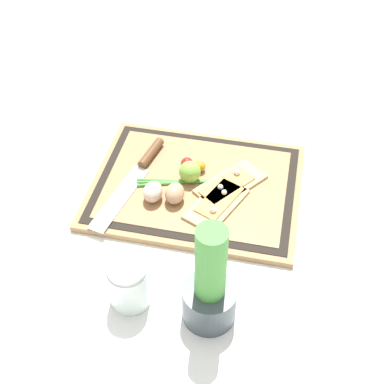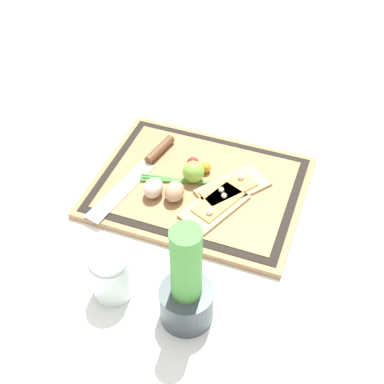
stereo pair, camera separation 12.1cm
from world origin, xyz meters
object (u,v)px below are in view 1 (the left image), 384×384
object	(u,v)px
egg_pink	(153,192)
herb_pot	(210,289)
egg_brown	(175,193)
knife	(141,168)
cherry_tomato_red	(187,163)
cherry_tomato_yellow	(201,166)
sauce_jar	(129,286)
pizza_slice_far	(217,203)
pizza_slice_near	(230,184)
lime	(190,172)

from	to	relation	value
egg_pink	herb_pot	size ratio (longest dim) A/B	0.23
egg_brown	egg_pink	bearing A→B (deg)	6.86
knife	cherry_tomato_red	bearing A→B (deg)	-163.97
cherry_tomato_yellow	egg_pink	bearing A→B (deg)	52.54
egg_pink	egg_brown	bearing A→B (deg)	-173.14
knife	sauce_jar	world-z (taller)	sauce_jar
herb_pot	sauce_jar	bearing A→B (deg)	-0.60
knife	cherry_tomato_red	size ratio (longest dim) A/B	10.62
egg_pink	cherry_tomato_red	size ratio (longest dim) A/B	1.84
pizza_slice_far	knife	world-z (taller)	pizza_slice_far
cherry_tomato_yellow	herb_pot	xyz separation A→B (m)	(-0.09, 0.38, 0.05)
pizza_slice_near	sauce_jar	xyz separation A→B (m)	(0.14, 0.34, 0.02)
knife	lime	xyz separation A→B (m)	(-0.12, 0.01, 0.02)
egg_brown	lime	distance (m)	0.07
knife	herb_pot	distance (m)	0.42
egg_pink	cherry_tomato_red	distance (m)	0.13
egg_brown	lime	bearing A→B (deg)	-104.84
pizza_slice_far	lime	world-z (taller)	lime
cherry_tomato_red	cherry_tomato_yellow	xyz separation A→B (m)	(-0.03, 0.00, -0.00)
herb_pot	sauce_jar	distance (m)	0.16
cherry_tomato_yellow	knife	bearing A→B (deg)	11.49
cherry_tomato_yellow	pizza_slice_near	bearing A→B (deg)	154.94
lime	knife	bearing A→B (deg)	-3.48
sauce_jar	lime	bearing A→B (deg)	-97.64
egg_pink	pizza_slice_near	bearing A→B (deg)	-154.18
lime	cherry_tomato_red	bearing A→B (deg)	-68.47
pizza_slice_far	cherry_tomato_yellow	world-z (taller)	cherry_tomato_yellow
egg_pink	cherry_tomato_red	world-z (taller)	egg_pink
herb_pot	sauce_jar	world-z (taller)	herb_pot
pizza_slice_near	lime	bearing A→B (deg)	0.57
pizza_slice_far	cherry_tomato_red	size ratio (longest dim) A/B	5.93
herb_pot	cherry_tomato_yellow	bearing A→B (deg)	-76.39
sauce_jar	knife	bearing A→B (deg)	-77.33
knife	sauce_jar	xyz separation A→B (m)	(-0.08, 0.35, 0.02)
pizza_slice_near	knife	world-z (taller)	pizza_slice_near
pizza_slice_far	herb_pot	size ratio (longest dim) A/B	0.73
pizza_slice_far	lime	bearing A→B (deg)	-40.88
egg_brown	cherry_tomato_red	xyz separation A→B (m)	(-0.00, -0.11, -0.01)
lime	cherry_tomato_yellow	size ratio (longest dim) A/B	1.91
pizza_slice_far	herb_pot	xyz separation A→B (m)	(-0.03, 0.27, 0.06)
egg_pink	cherry_tomato_yellow	world-z (taller)	egg_pink
egg_pink	lime	size ratio (longest dim) A/B	1.07
egg_pink	cherry_tomato_red	xyz separation A→B (m)	(-0.05, -0.12, -0.01)
pizza_slice_near	egg_pink	bearing A→B (deg)	25.82
egg_brown	sauce_jar	world-z (taller)	sauce_jar
cherry_tomato_yellow	herb_pot	world-z (taller)	herb_pot
pizza_slice_far	knife	xyz separation A→B (m)	(0.20, -0.07, 0.00)
pizza_slice_near	egg_brown	distance (m)	0.14
pizza_slice_near	sauce_jar	distance (m)	0.37
lime	cherry_tomato_red	xyz separation A→B (m)	(0.02, -0.04, -0.01)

